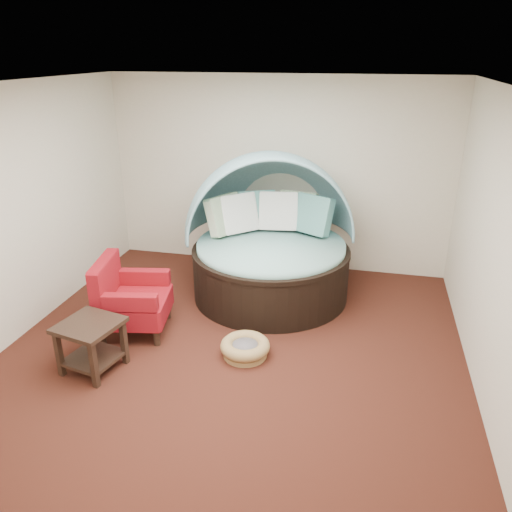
% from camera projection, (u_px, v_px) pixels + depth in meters
% --- Properties ---
extents(floor, '(5.00, 5.00, 0.00)m').
position_uv_depth(floor, '(234.00, 349.00, 5.58)').
color(floor, '#451E13').
rests_on(floor, ground).
extents(wall_back, '(5.00, 0.00, 5.00)m').
position_uv_depth(wall_back, '(278.00, 175.00, 7.29)').
color(wall_back, beige).
rests_on(wall_back, floor).
extents(wall_front, '(5.00, 0.00, 5.00)m').
position_uv_depth(wall_front, '(112.00, 378.00, 2.79)').
color(wall_front, beige).
rests_on(wall_front, floor).
extents(wall_left, '(0.00, 5.00, 5.00)m').
position_uv_depth(wall_left, '(16.00, 214.00, 5.56)').
color(wall_left, beige).
rests_on(wall_left, floor).
extents(wall_right, '(0.00, 5.00, 5.00)m').
position_uv_depth(wall_right, '(497.00, 252.00, 4.52)').
color(wall_right, beige).
rests_on(wall_right, floor).
extents(ceiling, '(5.00, 5.00, 0.00)m').
position_uv_depth(ceiling, '(229.00, 85.00, 4.50)').
color(ceiling, white).
rests_on(ceiling, wall_back).
extents(canopy_daybed, '(2.64, 2.59, 1.91)m').
position_uv_depth(canopy_daybed, '(270.00, 230.00, 6.59)').
color(canopy_daybed, black).
rests_on(canopy_daybed, floor).
extents(pet_basket, '(0.71, 0.71, 0.19)m').
position_uv_depth(pet_basket, '(245.00, 348.00, 5.42)').
color(pet_basket, olive).
rests_on(pet_basket, floor).
extents(red_armchair, '(0.90, 0.90, 0.91)m').
position_uv_depth(red_armchair, '(129.00, 299.00, 5.80)').
color(red_armchair, black).
rests_on(red_armchair, floor).
extents(side_table, '(0.68, 0.68, 0.55)m').
position_uv_depth(side_table, '(91.00, 340.00, 5.10)').
color(side_table, black).
rests_on(side_table, floor).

